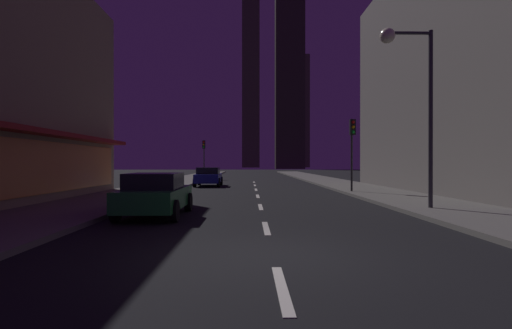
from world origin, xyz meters
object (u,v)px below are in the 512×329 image
at_px(traffic_light_far_left, 204,150).
at_px(street_lamp_right, 409,74).
at_px(car_parked_near, 156,194).
at_px(traffic_light_near_right, 352,139).
at_px(car_parked_far, 208,177).
at_px(fire_hydrant_far_left, 161,184).

height_order(traffic_light_far_left, street_lamp_right, street_lamp_right).
distance_m(car_parked_near, traffic_light_far_left, 31.21).
height_order(traffic_light_near_right, street_lamp_right, street_lamp_right).
height_order(car_parked_far, traffic_light_far_left, traffic_light_far_left).
bearing_deg(fire_hydrant_far_left, car_parked_near, -78.58).
height_order(car_parked_near, traffic_light_far_left, traffic_light_far_left).
relative_size(car_parked_near, traffic_light_near_right, 1.01).
distance_m(fire_hydrant_far_left, traffic_light_near_right, 11.88).
bearing_deg(fire_hydrant_far_left, traffic_light_far_left, 88.84).
xyz_separation_m(car_parked_far, fire_hydrant_far_left, (-2.30, -6.00, -0.29)).
bearing_deg(car_parked_near, car_parked_far, 90.00).
relative_size(fire_hydrant_far_left, street_lamp_right, 0.10).
xyz_separation_m(traffic_light_near_right, traffic_light_far_left, (-11.00, 21.58, 0.00)).
bearing_deg(car_parked_near, traffic_light_near_right, 46.15).
xyz_separation_m(car_parked_near, car_parked_far, (0.00, 17.38, 0.00)).
height_order(car_parked_far, street_lamp_right, street_lamp_right).
bearing_deg(car_parked_near, traffic_light_far_left, 93.50).
bearing_deg(street_lamp_right, car_parked_far, 118.87).
bearing_deg(traffic_light_near_right, car_parked_near, -133.85).
relative_size(car_parked_far, fire_hydrant_far_left, 6.48).
relative_size(car_parked_far, street_lamp_right, 0.64).
bearing_deg(traffic_light_far_left, car_parked_far, -82.09).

